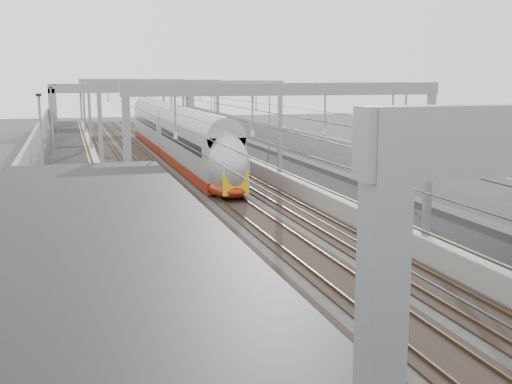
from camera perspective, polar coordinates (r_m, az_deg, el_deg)
platform_left at (r=47.43m, az=-15.71°, el=0.91°), size 4.00×120.00×1.00m
platform_right at (r=50.17m, az=2.88°, el=1.76°), size 4.00×120.00×1.00m
tracks at (r=48.23m, az=-6.14°, el=0.83°), size 11.40×140.00×0.20m
overhead_line at (r=54.15m, az=-7.53°, el=8.30°), size 13.00×140.00×6.60m
overbridge at (r=102.24m, az=-11.77°, el=8.53°), size 22.00×2.20×6.90m
wall_left at (r=47.36m, az=-19.64°, el=2.03°), size 0.30×120.00×3.20m
wall_right at (r=51.16m, az=6.28°, el=3.12°), size 0.30×120.00×3.20m
train at (r=61.61m, az=-7.08°, el=4.72°), size 2.65×48.32×4.20m
signal_green at (r=69.50m, az=-13.74°, el=5.41°), size 0.32×0.32×3.48m
signal_red_near at (r=69.05m, az=-6.68°, el=5.60°), size 0.32×0.32×3.48m
signal_red_far at (r=76.66m, az=-5.99°, el=6.05°), size 0.32×0.32×3.48m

